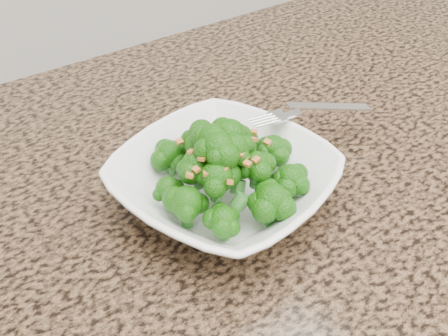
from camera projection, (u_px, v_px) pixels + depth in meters
granite_counter at (351, 236)px, 0.62m from camera, size 1.64×1.04×0.03m
bowl at (224, 183)px, 0.63m from camera, size 0.29×0.29×0.06m
broccoli_pile at (224, 139)px, 0.59m from camera, size 0.20×0.20×0.06m
garlic_topping at (224, 111)px, 0.57m from camera, size 0.12×0.12×0.01m
fork at (294, 113)px, 0.67m from camera, size 0.19×0.08×0.01m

